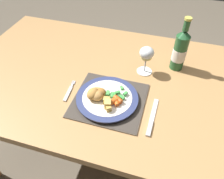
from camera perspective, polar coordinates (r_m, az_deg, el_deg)
ground_plane at (r=1.63m, az=1.11°, el=-16.78°), size 6.00×6.00×0.00m
dining_table at (r=1.10m, az=1.58°, el=-0.31°), size 1.57×0.87×0.74m
placemat at (r=0.94m, az=-0.53°, el=-2.82°), size 0.30×0.28×0.01m
dinner_plate at (r=0.93m, az=-1.25°, el=-2.35°), size 0.26×0.26×0.02m
breaded_croquettes at (r=0.91m, az=-4.13°, el=-1.06°), size 0.08×0.09×0.05m
green_beans_pile at (r=0.92m, az=0.73°, el=-1.23°), size 0.09×0.09×0.02m
glazed_carrots at (r=0.89m, az=0.86°, el=-2.99°), size 0.06×0.06×0.02m
fork at (r=0.99m, az=-11.22°, el=-0.66°), size 0.03×0.13×0.01m
table_knife at (r=0.89m, az=10.31°, el=-7.80°), size 0.02×0.20×0.01m
wine_glass at (r=1.03m, az=9.01°, el=9.00°), size 0.07×0.07×0.14m
bottle at (r=1.09m, az=17.36°, el=9.80°), size 0.07×0.07×0.27m
roast_potatoes at (r=0.88m, az=-1.25°, el=-3.71°), size 0.05×0.06×0.03m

